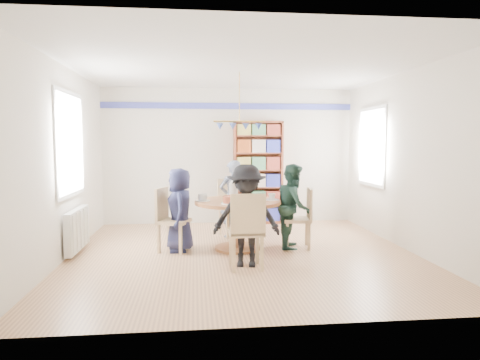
{
  "coord_description": "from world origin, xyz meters",
  "views": [
    {
      "loc": [
        -0.69,
        -6.1,
        1.62
      ],
      "look_at": [
        0.0,
        0.4,
        1.05
      ],
      "focal_mm": 32.0,
      "sensor_mm": 36.0,
      "label": 1
    }
  ],
  "objects": [
    {
      "name": "room_shell",
      "position": [
        -0.26,
        0.87,
        1.65
      ],
      "size": [
        5.0,
        5.0,
        5.0
      ],
      "color": "white",
      "rests_on": "ground"
    },
    {
      "name": "person_far",
      "position": [
        -0.04,
        1.13,
        0.66
      ],
      "size": [
        0.55,
        0.42,
        1.33
      ],
      "primitive_type": "imported",
      "rotation": [
        0.0,
        0.0,
        3.39
      ],
      "color": "gray",
      "rests_on": "ground"
    },
    {
      "name": "dining_table",
      "position": [
        -0.05,
        0.27,
        0.56
      ],
      "size": [
        1.3,
        1.3,
        0.75
      ],
      "color": "brown",
      "rests_on": "ground"
    },
    {
      "name": "chair_left",
      "position": [
        -1.08,
        0.29,
        0.52
      ],
      "size": [
        0.54,
        0.54,
        0.95
      ],
      "color": "tan",
      "rests_on": "ground"
    },
    {
      "name": "chair_near",
      "position": [
        -0.04,
        -0.8,
        0.55
      ],
      "size": [
        0.45,
        0.45,
        0.99
      ],
      "color": "tan",
      "rests_on": "ground"
    },
    {
      "name": "ground",
      "position": [
        0.0,
        0.0,
        0.0
      ],
      "size": [
        5.0,
        5.0,
        0.0
      ],
      "primitive_type": "plane",
      "color": "tan"
    },
    {
      "name": "chair_right",
      "position": [
        0.95,
        0.26,
        0.51
      ],
      "size": [
        0.46,
        0.46,
        0.93
      ],
      "color": "tan",
      "rests_on": "ground"
    },
    {
      "name": "person_near",
      "position": [
        -0.03,
        -0.63,
        0.67
      ],
      "size": [
        0.93,
        0.62,
        1.34
      ],
      "primitive_type": "imported",
      "rotation": [
        0.0,
        0.0,
        -0.15
      ],
      "color": "black",
      "rests_on": "ground"
    },
    {
      "name": "bookshelf",
      "position": [
        0.57,
        2.34,
        1.01
      ],
      "size": [
        0.98,
        0.29,
        2.05
      ],
      "color": "brown",
      "rests_on": "ground"
    },
    {
      "name": "person_right",
      "position": [
        0.82,
        0.28,
        0.65
      ],
      "size": [
        0.64,
        0.74,
        1.3
      ],
      "primitive_type": "imported",
      "rotation": [
        0.0,
        0.0,
        1.31
      ],
      "color": "#183027",
      "rests_on": "ground"
    },
    {
      "name": "chair_far",
      "position": [
        -0.05,
        1.3,
        0.54
      ],
      "size": [
        0.55,
        0.55,
        0.99
      ],
      "color": "tan",
      "rests_on": "ground"
    },
    {
      "name": "person_left",
      "position": [
        -0.92,
        0.27,
        0.62
      ],
      "size": [
        0.45,
        0.64,
        1.25
      ],
      "primitive_type": "imported",
      "rotation": [
        0.0,
        0.0,
        -1.47
      ],
      "color": "#191B37",
      "rests_on": "ground"
    },
    {
      "name": "radiator",
      "position": [
        -2.42,
        0.3,
        0.35
      ],
      "size": [
        0.12,
        1.0,
        0.6
      ],
      "color": "silver",
      "rests_on": "ground"
    },
    {
      "name": "tableware",
      "position": [
        -0.08,
        0.3,
        0.82
      ],
      "size": [
        1.27,
        1.27,
        0.34
      ],
      "color": "white",
      "rests_on": "dining_table"
    }
  ]
}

